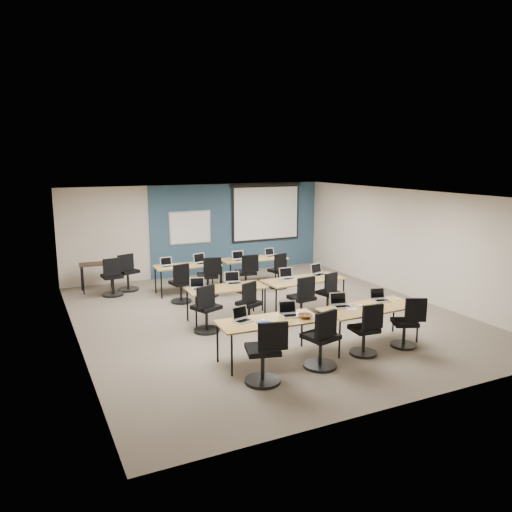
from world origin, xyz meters
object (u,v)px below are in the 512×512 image
training_table_front_left (270,323)px  task_chair_1 (322,344)px  training_table_mid_right (303,281)px  task_chair_3 (407,327)px  task_chair_2 (366,334)px  task_chair_4 (206,312)px  laptop_4 (198,286)px  laptop_10 (239,258)px  whiteboard (190,228)px  task_chair_11 (279,274)px  laptop_5 (233,281)px  task_chair_7 (329,296)px  laptop_8 (167,264)px  spare_chair_a (127,275)px  utility_table (97,267)px  spare_chair_b (112,280)px  laptop_0 (242,317)px  laptop_3 (380,298)px  projector_screen (266,209)px  laptop_1 (290,312)px  training_table_mid_left (226,289)px  task_chair_8 (181,286)px  laptop_9 (200,261)px  training_table_back_left (188,267)px  training_table_front_right (369,309)px  laptop_2 (341,303)px  training_table_back_right (254,260)px  laptop_11 (271,254)px  task_chair_5 (249,307)px  task_chair_6 (302,302)px  task_chair_9 (209,280)px  task_chair_0 (265,357)px  laptop_7 (318,272)px

training_table_front_left → task_chair_1: size_ratio=1.73×
training_table_mid_right → task_chair_3: 2.92m
task_chair_2 → task_chair_4: task_chair_4 is taller
task_chair_1 → laptop_4: bearing=95.3°
task_chair_1 → laptop_10: size_ratio=3.19×
whiteboard → task_chair_11: size_ratio=1.31×
laptop_5 → task_chair_7: 2.20m
training_table_mid_right → laptop_8: (-2.48, 2.65, 0.10)m
spare_chair_a → whiteboard: bearing=5.2°
laptop_10 → utility_table: laptop_10 is taller
task_chair_1 → spare_chair_b: (-2.36, 6.06, -0.02)m
laptop_0 → task_chair_1: task_chair_1 is taller
spare_chair_b → laptop_3: bearing=-57.4°
projector_screen → task_chair_2: size_ratio=2.45×
laptop_3 → spare_chair_b: spare_chair_b is taller
task_chair_1 → laptop_8: bearing=87.5°
training_table_mid_right → task_chair_1: bearing=-118.4°
laptop_0 → laptop_1: laptop_1 is taller
task_chair_7 → training_table_mid_left: bearing=153.1°
task_chair_4 → task_chair_8: (0.17, 2.25, -0.01)m
task_chair_3 → laptop_9: laptop_9 is taller
training_table_front_left → training_table_back_left: size_ratio=1.06×
task_chair_3 → training_table_front_right: bearing=165.5°
laptop_2 → laptop_8: laptop_2 is taller
laptop_2 → laptop_4: bearing=142.5°
training_table_back_right → utility_table: utility_table is taller
laptop_4 → laptop_1: bearing=-56.5°
laptop_11 → utility_table: 4.73m
task_chair_5 → task_chair_6: bearing=-35.4°
training_table_front_right → task_chair_7: size_ratio=2.01×
task_chair_9 → utility_table: (-2.48, 1.76, 0.22)m
laptop_0 → task_chair_6: size_ratio=0.30×
training_table_mid_left → laptop_10: (1.40, 2.51, 0.11)m
task_chair_0 → training_table_mid_left: bearing=94.1°
task_chair_3 → task_chair_11: bearing=115.8°
whiteboard → training_table_mid_right: 4.62m
whiteboard → task_chair_5: whiteboard is taller
laptop_8 → laptop_9: bearing=-5.3°
training_table_back_left → laptop_1: 4.84m
task_chair_2 → projector_screen: bearing=82.3°
training_table_back_left → task_chair_0: bearing=-92.8°
training_table_mid_left → laptop_0: 2.28m
projector_screen → task_chair_1: bearing=-109.9°
training_table_back_right → utility_table: size_ratio=2.07×
training_table_back_left → task_chair_7: 3.85m
task_chair_0 → laptop_7: bearing=62.7°
spare_chair_b → training_table_front_left: bearing=-78.5°
task_chair_11 → spare_chair_b: size_ratio=0.97×
laptop_1 → laptop_11: laptop_1 is taller
training_table_front_left → training_table_mid_left: (0.17, 2.37, -0.00)m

